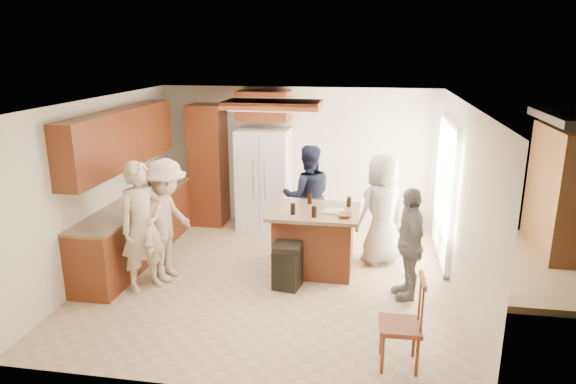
% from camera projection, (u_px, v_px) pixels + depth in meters
% --- Properties ---
extents(room_shell, '(8.00, 5.20, 5.00)m').
position_uv_depth(room_shell, '(568.00, 202.00, 7.94)').
color(room_shell, tan).
rests_on(room_shell, ground).
extents(person_front_left, '(0.76, 0.80, 1.78)m').
position_uv_depth(person_front_left, '(142.00, 227.00, 6.78)').
color(person_front_left, tan).
rests_on(person_front_left, ground).
extents(person_behind_left, '(0.92, 0.69, 1.69)m').
position_uv_depth(person_behind_left, '(308.00, 196.00, 8.32)').
color(person_behind_left, black).
rests_on(person_behind_left, ground).
extents(person_behind_right, '(0.97, 0.93, 1.68)m').
position_uv_depth(person_behind_right, '(382.00, 210.00, 7.65)').
color(person_behind_right, gray).
rests_on(person_behind_right, ground).
extents(person_side_right, '(0.61, 0.94, 1.49)m').
position_uv_depth(person_side_right, '(409.00, 243.00, 6.60)').
color(person_side_right, gray).
rests_on(person_side_right, ground).
extents(person_counter, '(0.67, 1.18, 1.73)m').
position_uv_depth(person_counter, '(166.00, 220.00, 7.09)').
color(person_counter, tan).
rests_on(person_counter, ground).
extents(left_cabinetry, '(0.64, 3.00, 2.30)m').
position_uv_depth(left_cabinetry, '(131.00, 199.00, 7.79)').
color(left_cabinetry, maroon).
rests_on(left_cabinetry, ground).
extents(back_wall_units, '(1.80, 0.60, 2.45)m').
position_uv_depth(back_wall_units, '(222.00, 150.00, 9.23)').
color(back_wall_units, maroon).
rests_on(back_wall_units, ground).
extents(refrigerator, '(0.90, 0.76, 1.80)m').
position_uv_depth(refrigerator, '(264.00, 179.00, 9.16)').
color(refrigerator, white).
rests_on(refrigerator, ground).
extents(kitchen_island, '(1.28, 1.03, 0.93)m').
position_uv_depth(kitchen_island, '(314.00, 240.00, 7.47)').
color(kitchen_island, '#A04A29').
rests_on(kitchen_island, ground).
extents(island_items, '(0.88, 0.69, 0.15)m').
position_uv_depth(island_items, '(326.00, 210.00, 7.19)').
color(island_items, silver).
rests_on(island_items, kitchen_island).
extents(trash_bin, '(0.39, 0.39, 0.63)m').
position_uv_depth(trash_bin, '(287.00, 266.00, 6.96)').
color(trash_bin, black).
rests_on(trash_bin, ground).
extents(spindle_chair, '(0.43, 0.43, 0.99)m').
position_uv_depth(spindle_chair, '(402.00, 326.00, 5.20)').
color(spindle_chair, maroon).
rests_on(spindle_chair, ground).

